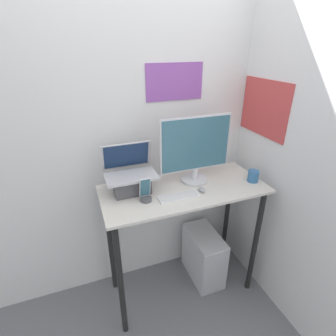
% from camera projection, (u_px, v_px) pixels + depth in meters
% --- Properties ---
extents(ground_plane, '(12.00, 12.00, 0.00)m').
position_uv_depth(ground_plane, '(194.00, 312.00, 2.08)').
color(ground_plane, slate).
extents(wall_back, '(6.00, 0.06, 2.60)m').
position_uv_depth(wall_back, '(167.00, 133.00, 2.02)').
color(wall_back, silver).
rests_on(wall_back, ground_plane).
extents(wall_side_right, '(0.06, 6.00, 2.60)m').
position_uv_depth(wall_side_right, '(295.00, 148.00, 1.73)').
color(wall_side_right, silver).
rests_on(wall_side_right, ground_plane).
extents(desk, '(1.18, 0.52, 0.99)m').
position_uv_depth(desk, '(184.00, 210.00, 1.94)').
color(desk, beige).
rests_on(desk, ground_plane).
extents(laptop, '(0.34, 0.25, 0.33)m').
position_uv_depth(laptop, '(131.00, 179.00, 1.78)').
color(laptop, '#4C4C51').
rests_on(laptop, desk).
extents(monitor, '(0.53, 0.19, 0.49)m').
position_uv_depth(monitor, '(196.00, 150.00, 1.86)').
color(monitor, silver).
rests_on(monitor, desk).
extents(keyboard, '(0.28, 0.09, 0.02)m').
position_uv_depth(keyboard, '(179.00, 197.00, 1.75)').
color(keyboard, white).
rests_on(keyboard, desk).
extents(mouse, '(0.04, 0.07, 0.03)m').
position_uv_depth(mouse, '(202.00, 190.00, 1.82)').
color(mouse, '#99999E').
rests_on(mouse, desk).
extents(cell_phone, '(0.08, 0.08, 0.16)m').
position_uv_depth(cell_phone, '(146.00, 194.00, 1.70)').
color(cell_phone, '#4C4C51').
rests_on(cell_phone, desk).
extents(computer_tower, '(0.23, 0.43, 0.46)m').
position_uv_depth(computer_tower, '(204.00, 256.00, 2.31)').
color(computer_tower, silver).
rests_on(computer_tower, ground_plane).
extents(mug, '(0.08, 0.08, 0.09)m').
position_uv_depth(mug, '(253.00, 176.00, 1.94)').
color(mug, '#336699').
rests_on(mug, desk).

